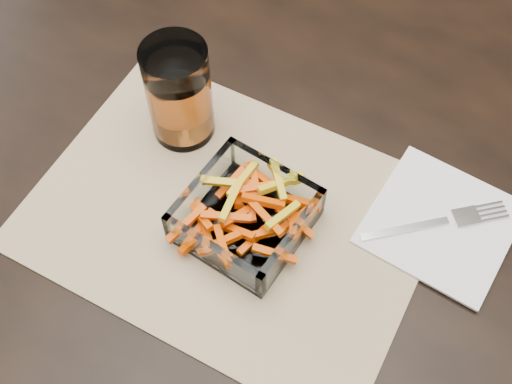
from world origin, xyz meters
TOP-DOWN VIEW (x-y plane):
  - dining_table at (0.00, 0.00)m, footprint 1.60×0.90m
  - placemat at (0.05, -0.09)m, footprint 0.47×0.36m
  - glass_bowl at (0.07, -0.09)m, footprint 0.14×0.14m
  - tumbler at (-0.07, -0.01)m, footprint 0.08×0.08m
  - napkin at (0.26, 0.03)m, footprint 0.16×0.16m
  - fork at (0.26, 0.03)m, footprint 0.14×0.13m

SIDE VIEW (x-z plane):
  - dining_table at x=0.00m, z-range 0.29..1.04m
  - placemat at x=0.05m, z-range 0.75..0.75m
  - napkin at x=0.26m, z-range 0.75..0.76m
  - fork at x=0.26m, z-range 0.76..0.76m
  - glass_bowl at x=0.07m, z-range 0.75..0.80m
  - tumbler at x=-0.07m, z-range 0.75..0.88m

